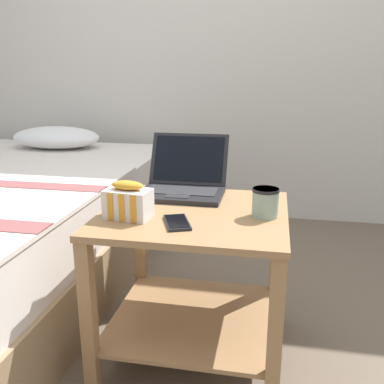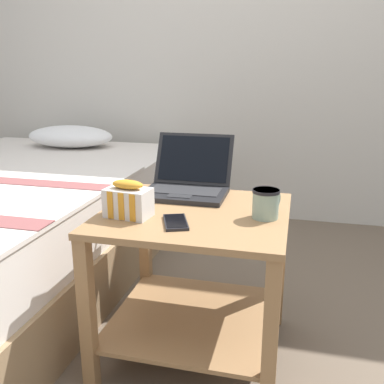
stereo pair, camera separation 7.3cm
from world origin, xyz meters
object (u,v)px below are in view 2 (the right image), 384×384
Objects in this scene: laptop at (187,182)px; mug_front_left at (266,202)px; cell_phone at (176,222)px; snack_bag at (128,201)px.

laptop reaches higher than mug_front_left.
laptop is 0.35m from cell_phone.
laptop is 0.39m from mug_front_left.
laptop is 2.04× the size of snack_bag.
mug_front_left is 0.79× the size of cell_phone.
snack_bag is (-0.12, -0.32, 0.01)m from laptop.
mug_front_left is 0.30m from cell_phone.
mug_front_left reaches higher than cell_phone.
laptop is at bearing 70.09° from snack_bag.
cell_phone is at bearing -81.40° from laptop.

